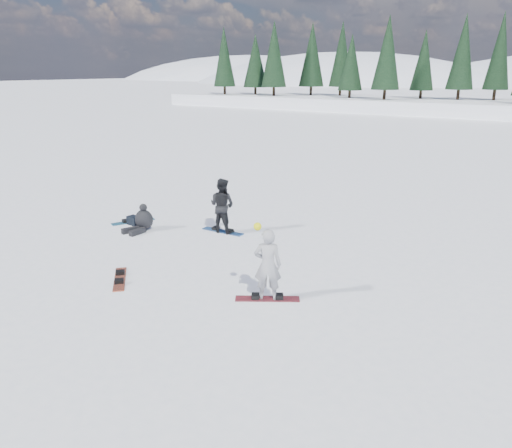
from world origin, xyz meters
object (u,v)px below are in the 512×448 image
at_px(gear_bag, 134,221).
at_px(seated_rider, 143,220).
at_px(snowboarder_man, 222,206).
at_px(snowboard_loose_a, 133,222).
at_px(snowboard_loose_b, 120,279).
at_px(snowboarder_woman, 268,265).

bearing_deg(gear_bag, seated_rider, -20.20).
height_order(snowboarder_man, snowboard_loose_a, snowboarder_man).
height_order(snowboard_loose_a, snowboard_loose_b, same).
relative_size(snowboarder_woman, snowboard_loose_b, 1.25).
distance_m(gear_bag, snowboard_loose_a, 0.37).
xyz_separation_m(snowboarder_woman, snowboarder_man, (-3.90, 3.49, 0.02)).
height_order(snowboarder_man, seated_rider, snowboarder_man).
height_order(seated_rider, snowboard_loose_b, seated_rider).
bearing_deg(snowboard_loose_a, gear_bag, -100.54).
distance_m(snowboarder_man, snowboard_loose_a, 3.52).
xyz_separation_m(gear_bag, snowboard_loose_a, (-0.27, 0.21, -0.14)).
height_order(gear_bag, snowboard_loose_a, gear_bag).
bearing_deg(seated_rider, snowboard_loose_b, -42.19).
bearing_deg(seated_rider, snowboarder_woman, -8.58).
xyz_separation_m(seated_rider, gear_bag, (-0.70, 0.26, -0.19)).
relative_size(snowboarder_woman, gear_bag, 4.17).
bearing_deg(snowboard_loose_b, snowboard_loose_a, 177.67).
height_order(snowboarder_woman, gear_bag, snowboarder_woman).
distance_m(snowboarder_man, gear_bag, 3.29).
xyz_separation_m(snowboarder_man, snowboard_loose_b, (0.13, -4.57, -0.89)).
relative_size(snowboarder_woman, snowboarder_man, 1.04).
height_order(seated_rider, snowboard_loose_a, seated_rider).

